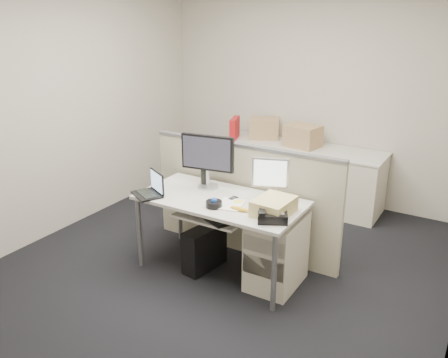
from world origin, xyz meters
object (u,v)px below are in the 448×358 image
Objects in this scene: laptop at (146,185)px; desk_phone at (272,216)px; monitor_main at (208,162)px; desk at (221,205)px.

laptop reaches higher than desk_phone.
monitor_main is at bearing 129.75° from desk_phone.
desk is at bearing 136.01° from desk_phone.
desk_phone is at bearing 33.18° from laptop.
desk_phone is (1.22, 0.10, -0.07)m from laptop.
monitor_main reaches higher than desk_phone.
desk is 0.45m from monitor_main.
monitor_main is (-0.25, 0.18, 0.32)m from desk.
laptop reaches higher than desk.
desk is 2.90× the size of monitor_main.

